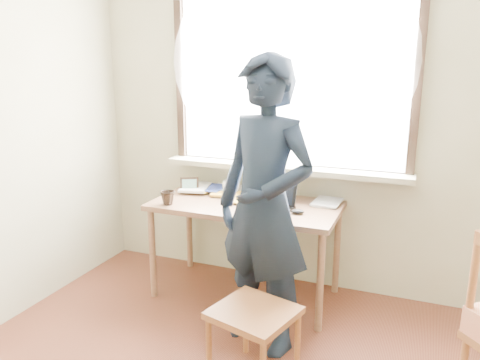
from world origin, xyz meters
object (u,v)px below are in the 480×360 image
at_px(person, 265,207).
at_px(desk, 246,213).
at_px(mug_white, 231,187).
at_px(mug_dark, 168,198).
at_px(work_chair, 254,321).
at_px(laptop, 270,200).

bearing_deg(person, desk, 139.83).
bearing_deg(desk, mug_white, 135.73).
relative_size(mug_white, mug_dark, 1.29).
distance_m(mug_white, person, 0.88).
xyz_separation_m(desk, work_chair, (0.39, -0.89, -0.29)).
height_order(mug_dark, person, person).
bearing_deg(person, laptop, 122.91).
distance_m(desk, laptop, 0.23).
height_order(desk, work_chair, desk).
bearing_deg(laptop, person, -75.31).
height_order(desk, mug_dark, mug_dark).
xyz_separation_m(laptop, mug_white, (-0.38, 0.22, -0.00)).
distance_m(mug_dark, person, 0.88).
xyz_separation_m(mug_white, person, (0.51, -0.71, 0.11)).
bearing_deg(mug_white, work_chair, -61.48).
bearing_deg(laptop, mug_dark, -163.75).
bearing_deg(mug_white, person, -54.10).
bearing_deg(mug_dark, laptop, 16.25).
relative_size(desk, mug_white, 9.90).
height_order(work_chair, person, person).
bearing_deg(mug_dark, mug_white, 53.74).
bearing_deg(mug_dark, work_chair, -36.12).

